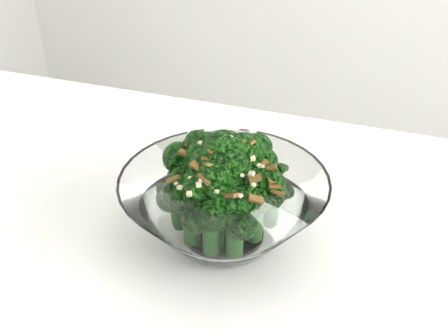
% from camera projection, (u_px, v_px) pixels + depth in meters
% --- Properties ---
extents(broccoli_dish, '(0.19, 0.19, 0.12)m').
position_uv_depth(broccoli_dish, '(223.00, 200.00, 0.46)').
color(broccoli_dish, white).
rests_on(broccoli_dish, table).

